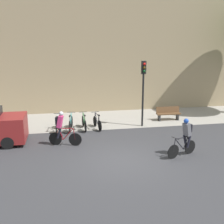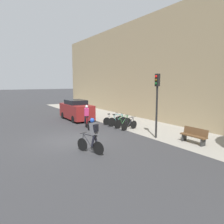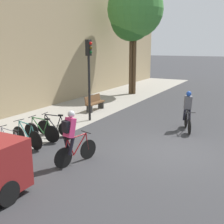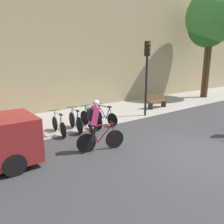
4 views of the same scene
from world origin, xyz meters
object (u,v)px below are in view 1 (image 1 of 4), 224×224
at_px(cyclist_pink, 61,127).
at_px(cyclist_grey, 185,136).
at_px(bench, 168,113).
at_px(parked_bike_0, 57,124).
at_px(traffic_light_pole, 143,82).
at_px(parked_bike_3, 97,122).
at_px(parked_bike_1, 71,123).
at_px(parked_bike_2, 84,123).

distance_m(cyclist_pink, cyclist_grey, 6.01).
height_order(cyclist_grey, bench, cyclist_grey).
xyz_separation_m(parked_bike_0, traffic_light_pole, (5.17, 0.02, 2.36)).
relative_size(cyclist_pink, parked_bike_3, 1.11).
height_order(cyclist_pink, parked_bike_0, cyclist_pink).
bearing_deg(parked_bike_1, bench, 8.92).
distance_m(parked_bike_1, parked_bike_2, 0.79).
relative_size(parked_bike_0, traffic_light_pole, 0.42).
height_order(cyclist_grey, parked_bike_1, cyclist_grey).
bearing_deg(parked_bike_3, cyclist_pink, -130.79).
relative_size(parked_bike_0, parked_bike_3, 1.04).
xyz_separation_m(parked_bike_0, parked_bike_1, (0.79, 0.00, 0.03)).
bearing_deg(bench, parked_bike_2, -169.86).
bearing_deg(parked_bike_3, traffic_light_pole, 0.48).
height_order(cyclist_grey, traffic_light_pole, traffic_light_pole).
xyz_separation_m(cyclist_pink, parked_bike_2, (1.32, 2.44, -0.54)).
distance_m(parked_bike_0, parked_bike_1, 0.79).
height_order(parked_bike_2, traffic_light_pole, traffic_light_pole).
relative_size(cyclist_pink, parked_bike_2, 1.05).
bearing_deg(parked_bike_2, traffic_light_pole, 0.36).
relative_size(cyclist_grey, bench, 1.10).
bearing_deg(parked_bike_0, parked_bike_1, 0.14).
distance_m(parked_bike_1, bench, 6.53).
height_order(parked_bike_0, bench, parked_bike_0).
height_order(cyclist_grey, parked_bike_3, cyclist_grey).
relative_size(parked_bike_3, bench, 1.00).
relative_size(parked_bike_0, parked_bike_2, 0.99).
height_order(parked_bike_0, parked_bike_2, parked_bike_2).
distance_m(cyclist_pink, parked_bike_1, 2.55).
xyz_separation_m(cyclist_grey, parked_bike_3, (-3.46, 4.72, -0.56)).
xyz_separation_m(cyclist_grey, parked_bike_2, (-4.25, 4.72, -0.54)).
bearing_deg(bench, parked_bike_0, -172.02).
bearing_deg(cyclist_pink, traffic_light_pole, 26.63).
bearing_deg(traffic_light_pole, cyclist_grey, -82.19).
height_order(parked_bike_1, bench, parked_bike_1).
bearing_deg(cyclist_grey, parked_bike_3, 126.20).
distance_m(parked_bike_0, traffic_light_pole, 5.68).
xyz_separation_m(parked_bike_0, bench, (7.24, 1.01, 0.08)).
xyz_separation_m(parked_bike_0, parked_bike_2, (1.57, 0.00, 0.02)).
bearing_deg(cyclist_pink, parked_bike_2, 61.66).
relative_size(parked_bike_1, parked_bike_2, 1.01).
bearing_deg(cyclist_pink, parked_bike_0, 96.04).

